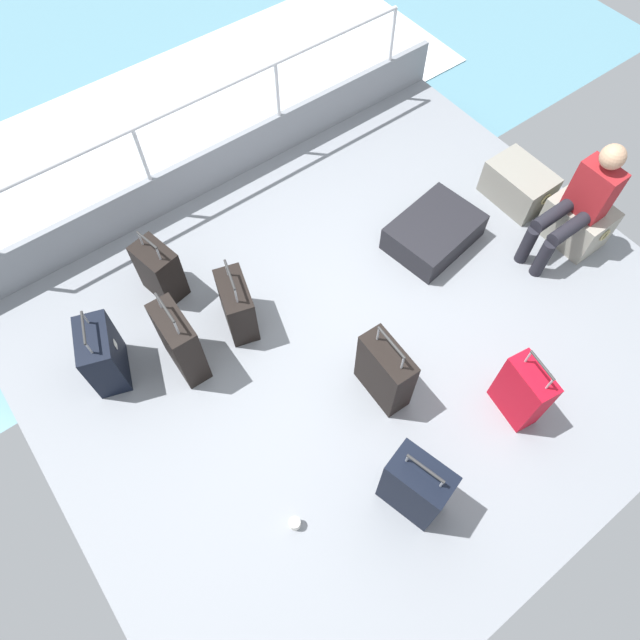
{
  "coord_description": "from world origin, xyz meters",
  "views": [
    {
      "loc": [
        1.63,
        -1.67,
        4.16
      ],
      "look_at": [
        -0.21,
        -0.29,
        0.25
      ],
      "focal_mm": 32.09,
      "sensor_mm": 36.0,
      "label": 1
    }
  ],
  "objects": [
    {
      "name": "cargo_crate_0",
      "position": [
        -0.3,
        2.11,
        0.18
      ],
      "size": [
        0.63,
        0.41,
        0.36
      ],
      "color": "gray",
      "rests_on": "ground_plane"
    },
    {
      "name": "passenger_seated",
      "position": [
        0.34,
        1.99,
        0.58
      ],
      "size": [
        0.34,
        0.66,
        1.11
      ],
      "color": "maroon",
      "rests_on": "ground_plane"
    },
    {
      "name": "suitcase_2",
      "position": [
        1.19,
        0.51,
        0.3
      ],
      "size": [
        0.4,
        0.25,
        0.74
      ],
      "color": "#B70C1E",
      "rests_on": "ground_plane"
    },
    {
      "name": "suitcase_1",
      "position": [
        -0.71,
        -0.75,
        0.26
      ],
      "size": [
        0.48,
        0.34,
        0.7
      ],
      "color": "black",
      "rests_on": "ground_plane"
    },
    {
      "name": "suitcase_6",
      "position": [
        -1.38,
        -1.08,
        0.27
      ],
      "size": [
        0.4,
        0.3,
        0.69
      ],
      "color": "black",
      "rests_on": "ground_plane"
    },
    {
      "name": "suitcase_5",
      "position": [
        -0.94,
        -1.81,
        0.28
      ],
      "size": [
        0.49,
        0.37,
        0.71
      ],
      "color": "black",
      "rests_on": "ground_plane"
    },
    {
      "name": "sea_wake",
      "position": [
        -3.6,
        0.0,
        -0.34
      ],
      "size": [
        12.0,
        12.0,
        0.01
      ],
      "color": "#598C9E",
      "rests_on": "ground_plane"
    },
    {
      "name": "suitcase_7",
      "position": [
        -0.38,
        1.12,
        0.13
      ],
      "size": [
        0.69,
        0.87,
        0.26
      ],
      "color": "black",
      "rests_on": "ground_plane"
    },
    {
      "name": "ground_plane",
      "position": [
        0.0,
        0.0,
        -0.03
      ],
      "size": [
        4.4,
        5.2,
        0.06
      ],
      "primitive_type": "cube",
      "color": "gray"
    },
    {
      "name": "suitcase_3",
      "position": [
        -0.64,
        -1.29,
        0.34
      ],
      "size": [
        0.44,
        0.21,
        0.85
      ],
      "color": "black",
      "rests_on": "ground_plane"
    },
    {
      "name": "railing_port",
      "position": [
        -2.17,
        0.0,
        0.78
      ],
      "size": [
        0.04,
        4.2,
        1.02
      ],
      "color": "silver",
      "rests_on": "ground_plane"
    },
    {
      "name": "suitcase_4",
      "position": [
        0.47,
        -0.2,
        0.31
      ],
      "size": [
        0.46,
        0.22,
        0.78
      ],
      "color": "black",
      "rests_on": "ground_plane"
    },
    {
      "name": "suitcase_0",
      "position": [
        1.24,
        -0.58,
        0.33
      ],
      "size": [
        0.47,
        0.35,
        0.76
      ],
      "color": "black",
      "rests_on": "ground_plane"
    },
    {
      "name": "cargo_crate_1",
      "position": [
        0.34,
        2.17,
        0.2
      ],
      "size": [
        0.56,
        0.4,
        0.41
      ],
      "color": "gray",
      "rests_on": "ground_plane"
    },
    {
      "name": "paper_cup",
      "position": [
        0.9,
        -1.34,
        0.05
      ],
      "size": [
        0.08,
        0.08,
        0.1
      ],
      "primitive_type": "cylinder",
      "color": "white",
      "rests_on": "ground_plane"
    },
    {
      "name": "gunwale_port",
      "position": [
        -2.17,
        0.0,
        0.23
      ],
      "size": [
        0.06,
        5.2,
        0.45
      ],
      "primitive_type": "cube",
      "color": "gray",
      "rests_on": "ground_plane"
    }
  ]
}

